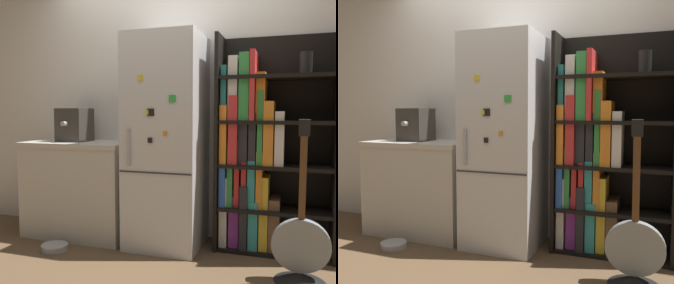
# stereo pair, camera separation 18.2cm
# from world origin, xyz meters

# --- Properties ---
(ground_plane) EXTENTS (16.00, 16.00, 0.00)m
(ground_plane) POSITION_xyz_m (0.00, 0.00, 0.00)
(ground_plane) COLOR brown
(wall_back) EXTENTS (8.00, 0.05, 2.60)m
(wall_back) POSITION_xyz_m (0.00, 0.47, 1.30)
(wall_back) COLOR white
(wall_back) RESTS_ON ground_plane
(refrigerator) EXTENTS (0.63, 0.64, 1.83)m
(refrigerator) POSITION_xyz_m (-0.00, 0.14, 0.92)
(refrigerator) COLOR silver
(refrigerator) RESTS_ON ground_plane
(bookshelf) EXTENTS (0.96, 0.38, 1.82)m
(bookshelf) POSITION_xyz_m (0.78, 0.29, 0.83)
(bookshelf) COLOR black
(bookshelf) RESTS_ON ground_plane
(kitchen_counter) EXTENTS (1.02, 0.60, 0.90)m
(kitchen_counter) POSITION_xyz_m (-0.87, 0.16, 0.45)
(kitchen_counter) COLOR beige
(kitchen_counter) RESTS_ON ground_plane
(espresso_machine) EXTENTS (0.27, 0.34, 0.31)m
(espresso_machine) POSITION_xyz_m (-0.94, 0.17, 1.05)
(espresso_machine) COLOR #38332D
(espresso_machine) RESTS_ON kitchen_counter
(guitar) EXTENTS (0.40, 0.36, 1.13)m
(guitar) POSITION_xyz_m (1.12, -0.28, 0.17)
(guitar) COLOR black
(guitar) RESTS_ON ground_plane
(pet_bowl) EXTENTS (0.22, 0.22, 0.05)m
(pet_bowl) POSITION_xyz_m (-0.86, -0.30, 0.03)
(pet_bowl) COLOR #B7B7BC
(pet_bowl) RESTS_ON ground_plane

